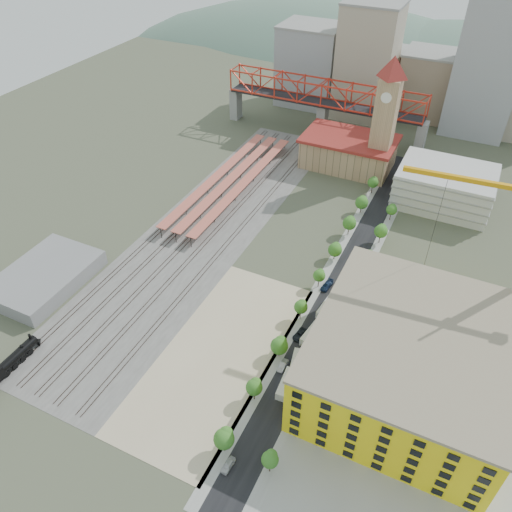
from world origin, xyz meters
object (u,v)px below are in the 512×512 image
at_px(locomotive, 7,366).
at_px(site_trailer_b, 296,365).
at_px(clock_tower, 387,108).
at_px(site_trailer_d, 326,308).
at_px(construction_building, 409,360).
at_px(site_trailer_c, 312,333).
at_px(car_0, 228,465).
at_px(site_trailer_a, 286,384).

distance_m(locomotive, site_trailer_b, 73.81).
bearing_deg(clock_tower, site_trailer_d, -84.54).
distance_m(construction_building, site_trailer_b, 28.08).
xyz_separation_m(site_trailer_c, car_0, (-3.00, -43.27, -0.58)).
xyz_separation_m(clock_tower, car_0, (5.00, -138.06, -27.96)).
relative_size(site_trailer_d, car_0, 2.01).
distance_m(site_trailer_b, site_trailer_c, 11.96).
xyz_separation_m(clock_tower, site_trailer_a, (8.00, -113.44, -27.47)).
relative_size(construction_building, site_trailer_d, 5.84).
xyz_separation_m(clock_tower, site_trailer_c, (8.00, -94.79, -27.38)).
xyz_separation_m(construction_building, site_trailer_a, (-26.00, -13.45, -8.18)).
bearing_deg(construction_building, clock_tower, 108.78).
relative_size(clock_tower, car_0, 12.04).
bearing_deg(site_trailer_c, locomotive, -136.89).
xyz_separation_m(construction_building, site_trailer_d, (-26.00, 16.30, -8.22)).
bearing_deg(car_0, site_trailer_c, 90.09).
bearing_deg(construction_building, car_0, -127.30).
bearing_deg(site_trailer_a, site_trailer_c, 85.75).
relative_size(site_trailer_b, site_trailer_d, 1.05).
bearing_deg(site_trailer_a, site_trailer_b, 85.75).
distance_m(site_trailer_a, car_0, 24.81).
height_order(locomotive, site_trailer_b, locomotive).
xyz_separation_m(construction_building, site_trailer_b, (-26.00, -6.76, -8.16)).
bearing_deg(site_trailer_d, site_trailer_b, -83.79).
height_order(clock_tower, site_trailer_d, clock_tower).
bearing_deg(site_trailer_d, car_0, -86.94).
relative_size(locomotive, car_0, 5.23).
bearing_deg(site_trailer_a, clock_tower, 89.78).
xyz_separation_m(clock_tower, site_trailer_b, (8.00, -106.75, -27.45)).
relative_size(construction_building, car_0, 11.72).
relative_size(site_trailer_a, car_0, 2.07).
relative_size(clock_tower, site_trailer_c, 5.40).
height_order(locomotive, car_0, locomotive).
height_order(construction_building, site_trailer_c, construction_building).
bearing_deg(clock_tower, site_trailer_c, -85.18).
bearing_deg(site_trailer_a, site_trailer_d, 85.75).
relative_size(locomotive, site_trailer_a, 2.52).
bearing_deg(locomotive, site_trailer_a, 21.77).
bearing_deg(site_trailer_c, car_0, -85.14).
relative_size(site_trailer_a, site_trailer_b, 0.98).
distance_m(construction_building, site_trailer_a, 30.39).
distance_m(site_trailer_a, site_trailer_b, 6.69).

